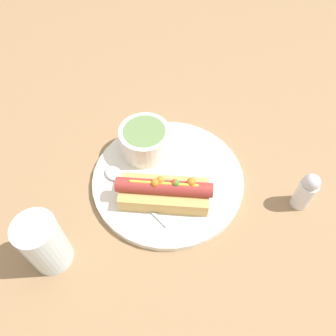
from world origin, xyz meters
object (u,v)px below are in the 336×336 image
at_px(spoon, 120,180).
at_px(salt_shaker, 306,191).
at_px(drinking_glass, 44,243).
at_px(hot_dog, 164,192).
at_px(soup_bowl, 145,140).

relative_size(spoon, salt_shaker, 1.70).
relative_size(spoon, drinking_glass, 1.30).
bearing_deg(spoon, drinking_glass, 101.38).
relative_size(hot_dog, salt_shaker, 2.00).
distance_m(hot_dog, salt_shaker, 0.26).
height_order(hot_dog, spoon, hot_dog).
relative_size(hot_dog, drinking_glass, 1.53).
bearing_deg(hot_dog, drinking_glass, -146.03).
bearing_deg(drinking_glass, hot_dog, 24.52).
bearing_deg(hot_dog, spoon, 160.41).
bearing_deg(spoon, salt_shaker, -139.78).
distance_m(hot_dog, spoon, 0.10).
bearing_deg(hot_dog, soup_bowl, 113.11).
relative_size(soup_bowl, drinking_glass, 0.89).
relative_size(soup_bowl, spoon, 0.69).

